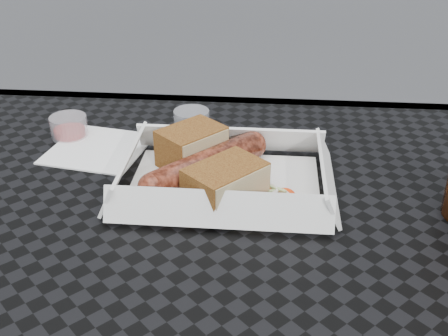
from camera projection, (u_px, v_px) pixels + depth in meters
name	position (u px, v px, depth m)	size (l,w,h in m)	color
patio_table	(198.00, 305.00, 0.60)	(0.80, 0.80, 0.74)	black
food_tray	(225.00, 185.00, 0.66)	(0.22, 0.15, 0.00)	white
bratwurst	(206.00, 165.00, 0.66)	(0.14, 0.15, 0.04)	maroon
bread_near	(192.00, 147.00, 0.69)	(0.08, 0.05, 0.05)	brown
bread_far	(225.00, 183.00, 0.62)	(0.08, 0.06, 0.04)	brown
veg_garnish	(274.00, 200.00, 0.62)	(0.03, 0.03, 0.00)	red
napkin	(98.00, 148.00, 0.74)	(0.12, 0.12, 0.00)	white
condiment_cup_sauce	(69.00, 127.00, 0.77)	(0.05, 0.05, 0.03)	maroon
condiment_cup_empty	(192.00, 121.00, 0.79)	(0.05, 0.05, 0.03)	silver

